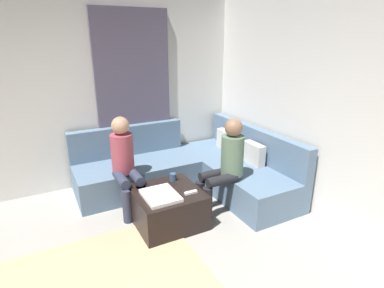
{
  "coord_description": "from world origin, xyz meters",
  "views": [
    {
      "loc": [
        1.59,
        -0.07,
        2.1
      ],
      "look_at": [
        -1.63,
        1.63,
        0.85
      ],
      "focal_mm": 28.92,
      "sensor_mm": 36.0,
      "label": 1
    }
  ],
  "objects": [
    {
      "name": "wall_left",
      "position": [
        -2.94,
        0.0,
        1.35
      ],
      "size": [
        0.12,
        6.0,
        2.7
      ],
      "primitive_type": "cube",
      "color": "silver",
      "rests_on": "ground_plane"
    },
    {
      "name": "curtain_panel",
      "position": [
        -2.84,
        1.3,
        1.25
      ],
      "size": [
        0.06,
        1.1,
        2.5
      ],
      "primitive_type": "cube",
      "color": "#595166",
      "rests_on": "ground_plane"
    },
    {
      "name": "sectional_couch",
      "position": [
        -2.08,
        1.88,
        0.28
      ],
      "size": [
        2.1,
        2.55,
        0.87
      ],
      "color": "slate",
      "rests_on": "ground_plane"
    },
    {
      "name": "ottoman",
      "position": [
        -1.39,
        1.17,
        0.21
      ],
      "size": [
        0.76,
        0.76,
        0.42
      ],
      "primitive_type": "cube",
      "color": "black",
      "rests_on": "ground_plane"
    },
    {
      "name": "folded_blanket",
      "position": [
        -1.29,
        1.05,
        0.44
      ],
      "size": [
        0.44,
        0.36,
        0.04
      ],
      "primitive_type": "cube",
      "color": "white",
      "rests_on": "ottoman"
    },
    {
      "name": "coffee_mug",
      "position": [
        -1.61,
        1.35,
        0.47
      ],
      "size": [
        0.08,
        0.08,
        0.1
      ],
      "primitive_type": "cylinder",
      "color": "#334C72",
      "rests_on": "ottoman"
    },
    {
      "name": "game_remote",
      "position": [
        -1.21,
        1.39,
        0.43
      ],
      "size": [
        0.05,
        0.15,
        0.02
      ],
      "primitive_type": "cube",
      "color": "white",
      "rests_on": "ottoman"
    },
    {
      "name": "person_on_couch_back",
      "position": [
        -1.32,
        1.93,
        0.66
      ],
      "size": [
        0.3,
        0.6,
        1.2
      ],
      "rotation": [
        0.0,
        0.0,
        3.14
      ],
      "color": "black",
      "rests_on": "ground_plane"
    },
    {
      "name": "person_on_couch_side",
      "position": [
        -1.93,
        0.85,
        0.66
      ],
      "size": [
        0.6,
        0.3,
        1.2
      ],
      "rotation": [
        0.0,
        0.0,
        -1.57
      ],
      "color": "#2D3347",
      "rests_on": "ground_plane"
    }
  ]
}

